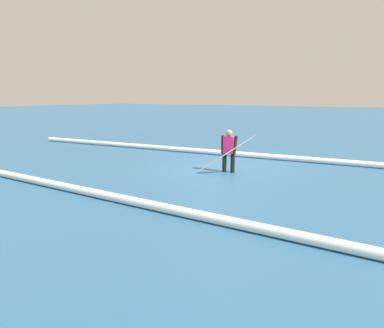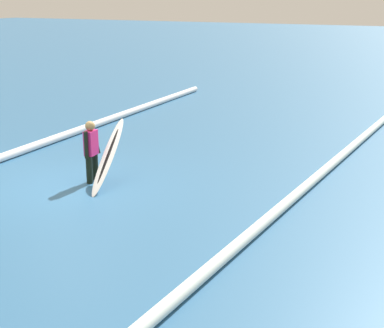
% 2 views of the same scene
% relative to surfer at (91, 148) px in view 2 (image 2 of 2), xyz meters
% --- Properties ---
extents(ground_plane, '(149.65, 149.65, 0.00)m').
position_rel_surfer_xyz_m(ground_plane, '(0.55, -0.35, -0.78)').
color(ground_plane, '#2E608B').
extents(surfer, '(0.52, 0.27, 1.41)m').
position_rel_surfer_xyz_m(surfer, '(0.00, 0.00, 0.00)').
color(surfer, black).
rests_on(surfer, ground_plane).
extents(surfboard, '(1.94, 0.74, 1.33)m').
position_rel_surfer_xyz_m(surfboard, '(-0.06, 0.42, -0.13)').
color(surfboard, white).
rests_on(surfboard, ground_plane).
extents(wave_crest_foreground, '(24.48, 1.77, 0.22)m').
position_rel_surfer_xyz_m(wave_crest_foreground, '(-0.15, -3.04, -0.67)').
color(wave_crest_foreground, white).
rests_on(wave_crest_foreground, ground_plane).
extents(wave_crest_midground, '(25.38, 0.99, 0.21)m').
position_rel_surfer_xyz_m(wave_crest_midground, '(2.12, 4.37, -0.68)').
color(wave_crest_midground, white).
rests_on(wave_crest_midground, ground_plane).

